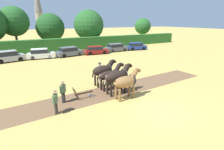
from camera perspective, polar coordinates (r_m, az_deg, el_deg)
ground_plane at (r=12.36m, az=14.97°, el=-11.08°), size 240.00×240.00×0.00m
plowed_furrow_strip at (r=13.31m, az=-16.02°, el=-8.99°), size 29.15×4.22×0.01m
hedgerow at (r=36.12m, az=-16.80°, el=9.45°), size 59.94×1.68×2.40m
tree_center_left at (r=40.96m, az=-29.42°, el=15.01°), size 5.81×5.81×8.48m
tree_center at (r=42.14m, az=-19.50°, el=14.36°), size 6.14×6.14×7.28m
tree_center_right at (r=41.85m, az=-7.57°, el=15.85°), size 6.77×6.77×8.09m
tree_right at (r=51.06m, az=9.98°, el=15.40°), size 4.42×4.42×6.39m
church_spire at (r=78.32m, az=-23.01°, el=19.38°), size 2.99×2.99×19.42m
draft_horse_lead_left at (r=13.18m, az=4.65°, el=-2.18°), size 2.65×1.00×2.36m
draft_horse_lead_right at (r=14.02m, az=1.85°, el=-0.46°), size 2.79×1.11×2.49m
draft_horse_trail_left at (r=15.01m, az=-0.57°, el=-0.04°), size 2.72×0.96×2.32m
draft_horse_trail_right at (r=15.90m, az=-2.79°, el=1.48°), size 2.63×1.10×2.41m
plow at (r=13.73m, az=-8.63°, el=-6.17°), size 1.69×0.48×1.13m
farmer_at_plow at (r=13.11m, az=-15.78°, el=-4.81°), size 0.53×0.45×1.65m
farmer_beside_team at (r=18.00m, az=-4.02°, el=1.94°), size 0.42×0.65×1.67m
farmer_onlooker_left at (r=11.70m, az=-18.05°, el=-7.84°), size 0.41×0.57×1.64m
parked_car_left at (r=29.42m, az=-30.70°, el=5.21°), size 4.34×2.61×1.60m
parked_car_center_left at (r=29.68m, az=-22.27°, el=6.40°), size 4.21×2.37×1.56m
parked_car_center at (r=30.31m, az=-13.73°, el=7.39°), size 4.51×2.34×1.53m
parked_car_center_right at (r=31.46m, az=-5.37°, el=8.07°), size 4.39×2.36×1.41m
parked_car_right at (r=34.08m, az=1.36°, el=8.92°), size 4.36×1.82×1.50m
parked_car_far_right at (r=36.26m, az=7.92°, el=9.26°), size 4.24×2.48×1.47m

